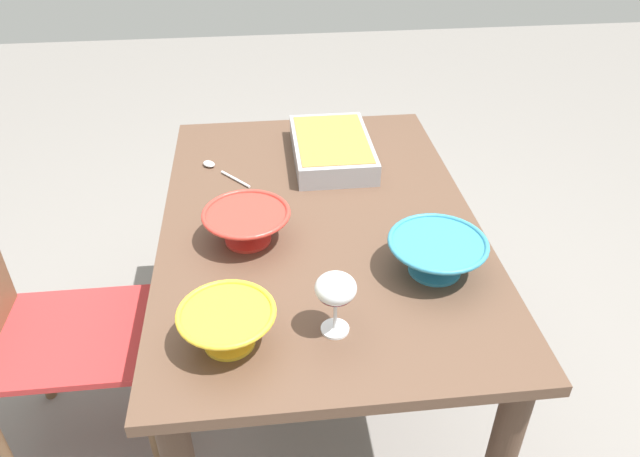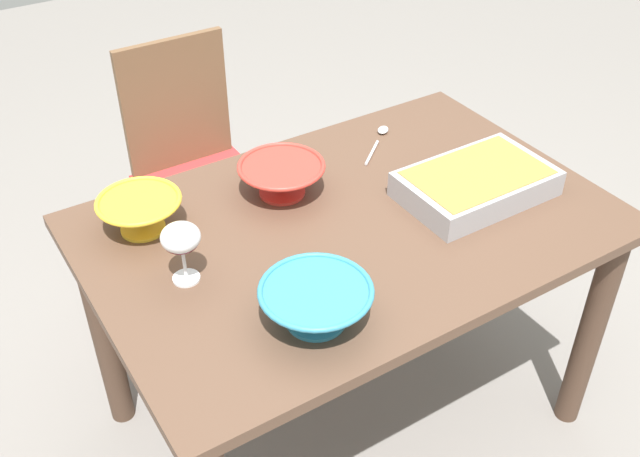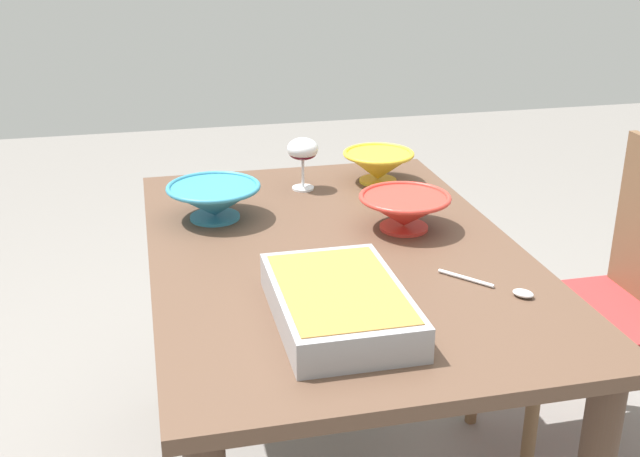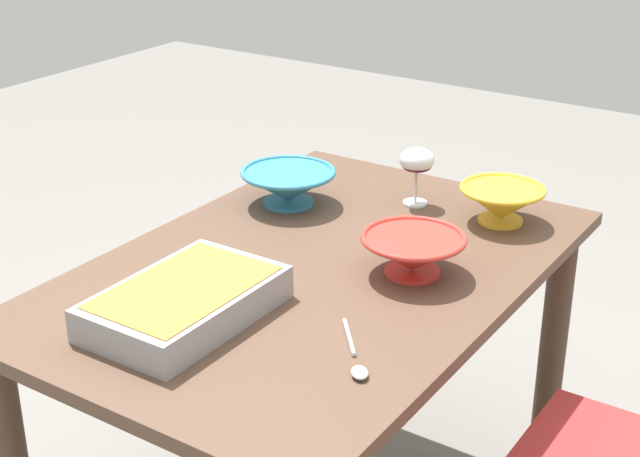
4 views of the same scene
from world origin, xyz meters
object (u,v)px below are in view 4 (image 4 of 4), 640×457
dining_table (315,315)px  wine_glass (417,163)px  small_bowl (413,252)px  serving_bowl (502,202)px  casserole_dish (185,301)px  serving_spoon (356,361)px  mixing_bowl (288,185)px

dining_table → wine_glass: bearing=178.2°
wine_glass → small_bowl: 0.40m
serving_bowl → casserole_dish: bearing=-22.0°
casserole_dish → small_bowl: 0.50m
casserole_dish → serving_spoon: size_ratio=2.16×
mixing_bowl → serving_spoon: size_ratio=1.34×
wine_glass → serving_bowl: 0.23m
mixing_bowl → serving_spoon: mixing_bowl is taller
wine_glass → serving_spoon: 0.78m
serving_bowl → wine_glass: bearing=-86.6°
casserole_dish → serving_spoon: (-0.04, 0.36, -0.03)m
small_bowl → dining_table: bearing=-66.9°
serving_spoon → wine_glass: bearing=-159.5°
casserole_dish → serving_bowl: size_ratio=1.87×
serving_bowl → serving_spoon: bearing=3.7°
mixing_bowl → dining_table: bearing=44.4°
dining_table → serving_bowl: (-0.44, 0.24, 0.17)m
dining_table → wine_glass: 0.49m
small_bowl → serving_spoon: (0.38, 0.09, -0.04)m
dining_table → serving_bowl: 0.53m
wine_glass → casserole_dish: bearing=-6.8°
serving_bowl → serving_spoon: 0.74m
wine_glass → serving_bowl: bearing=93.4°
small_bowl → serving_bowl: (-0.36, 0.04, 0.00)m
dining_table → serving_bowl: bearing=151.9°
mixing_bowl → small_bowl: mixing_bowl is taller
casserole_dish → serving_bowl: bearing=158.0°
mixing_bowl → small_bowl: size_ratio=1.06×
casserole_dish → mixing_bowl: size_ratio=1.61×
wine_glass → serving_bowl: size_ratio=0.73×
mixing_bowl → small_bowl: 0.48m
wine_glass → small_bowl: bearing=27.3°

